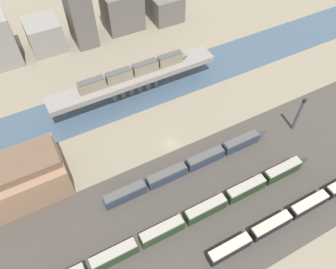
{
  "coord_description": "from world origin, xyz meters",
  "views": [
    {
      "loc": [
        -30.49,
        -56.17,
        82.14
      ],
      "look_at": [
        0.0,
        1.43,
        3.08
      ],
      "focal_mm": 35.0,
      "sensor_mm": 36.0,
      "label": 1
    }
  ],
  "objects_px": {
    "train_yard_far": "(191,165)",
    "train_on_bridge": "(135,71)",
    "train_yard_mid": "(189,218)",
    "train_yard_near": "(294,212)",
    "signal_tower": "(298,115)",
    "warehouse_building": "(9,182)"
  },
  "relations": [
    {
      "from": "train_yard_near",
      "to": "signal_tower",
      "type": "relative_size",
      "value": 4.12
    },
    {
      "from": "train_yard_mid",
      "to": "train_on_bridge",
      "type": "bearing_deg",
      "value": 80.57
    },
    {
      "from": "train_on_bridge",
      "to": "train_yard_near",
      "type": "height_order",
      "value": "train_on_bridge"
    },
    {
      "from": "train_yard_far",
      "to": "train_on_bridge",
      "type": "bearing_deg",
      "value": 90.39
    },
    {
      "from": "train_yard_near",
      "to": "train_yard_far",
      "type": "bearing_deg",
      "value": 122.92
    },
    {
      "from": "train_yard_far",
      "to": "warehouse_building",
      "type": "xyz_separation_m",
      "value": [
        -47.72,
        15.61,
        4.33
      ]
    },
    {
      "from": "train_yard_near",
      "to": "train_yard_far",
      "type": "xyz_separation_m",
      "value": [
        -16.83,
        25.99,
        0.12
      ]
    },
    {
      "from": "warehouse_building",
      "to": "train_on_bridge",
      "type": "bearing_deg",
      "value": 25.25
    },
    {
      "from": "train_yard_mid",
      "to": "warehouse_building",
      "type": "distance_m",
      "value": 49.13
    },
    {
      "from": "train_yard_near",
      "to": "warehouse_building",
      "type": "bearing_deg",
      "value": 147.2
    },
    {
      "from": "train_yard_mid",
      "to": "signal_tower",
      "type": "distance_m",
      "value": 48.61
    },
    {
      "from": "train_on_bridge",
      "to": "train_yard_far",
      "type": "bearing_deg",
      "value": -89.61
    },
    {
      "from": "train_yard_mid",
      "to": "train_yard_far",
      "type": "distance_m",
      "value": 16.84
    },
    {
      "from": "train_yard_near",
      "to": "signal_tower",
      "type": "distance_m",
      "value": 32.25
    },
    {
      "from": "train_yard_mid",
      "to": "warehouse_building",
      "type": "bearing_deg",
      "value": 142.39
    },
    {
      "from": "train_yard_mid",
      "to": "warehouse_building",
      "type": "relative_size",
      "value": 2.77
    },
    {
      "from": "train_yard_near",
      "to": "signal_tower",
      "type": "bearing_deg",
      "value": 48.68
    },
    {
      "from": "warehouse_building",
      "to": "signal_tower",
      "type": "height_order",
      "value": "signal_tower"
    },
    {
      "from": "train_yard_mid",
      "to": "train_yard_far",
      "type": "height_order",
      "value": "train_yard_mid"
    },
    {
      "from": "train_on_bridge",
      "to": "train_yard_near",
      "type": "distance_m",
      "value": 66.7
    },
    {
      "from": "train_on_bridge",
      "to": "signal_tower",
      "type": "xyz_separation_m",
      "value": [
        38.15,
        -40.02,
        -3.23
      ]
    },
    {
      "from": "train_yard_near",
      "to": "train_yard_far",
      "type": "height_order",
      "value": "train_yard_far"
    }
  ]
}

